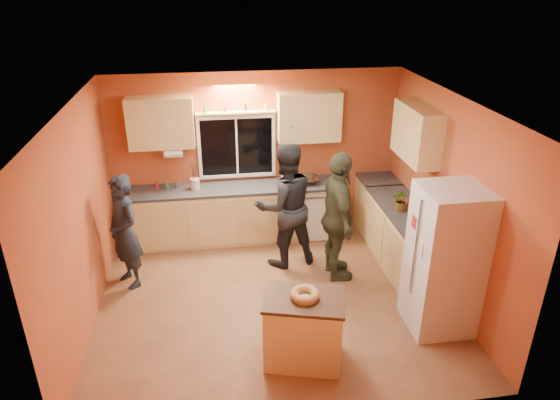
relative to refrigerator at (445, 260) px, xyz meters
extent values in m
plane|color=brown|center=(-1.89, 0.80, -0.90)|extent=(4.50, 4.50, 0.00)
cube|color=#B35C2E|center=(-1.89, 2.80, 0.40)|extent=(4.50, 0.04, 2.60)
cube|color=#B35C2E|center=(-1.89, -1.20, 0.40)|extent=(4.50, 0.04, 2.60)
cube|color=#B35C2E|center=(-4.14, 0.80, 0.40)|extent=(0.04, 4.00, 2.60)
cube|color=#B35C2E|center=(0.36, 0.80, 0.40)|extent=(0.04, 4.00, 2.60)
cube|color=white|center=(-1.89, 0.80, 1.70)|extent=(4.50, 4.00, 0.02)
cube|color=black|center=(-2.19, 2.79, 0.55)|extent=(1.10, 0.02, 0.90)
cube|color=white|center=(-2.19, 2.77, 0.55)|extent=(1.20, 0.04, 1.00)
cube|color=tan|center=(-3.29, 2.64, 1.02)|extent=(0.95, 0.33, 0.75)
cube|color=tan|center=(-1.09, 2.64, 1.02)|extent=(0.95, 0.33, 0.75)
cube|color=tan|center=(0.19, 1.60, 1.02)|extent=(0.33, 1.00, 0.75)
cylinder|color=silver|center=(-3.14, 2.52, 0.58)|extent=(0.27, 0.12, 0.12)
cube|color=tan|center=(-2.24, 2.50, -0.47)|extent=(3.20, 0.60, 0.86)
cube|color=#282B2D|center=(-2.24, 2.50, -0.02)|extent=(3.24, 0.62, 0.04)
cube|color=tan|center=(0.06, 2.50, -0.47)|extent=(0.60, 0.60, 0.86)
cube|color=#282B2D|center=(0.06, 2.50, -0.02)|extent=(0.62, 0.62, 0.04)
cube|color=tan|center=(0.06, 1.30, -0.47)|extent=(0.60, 1.80, 0.86)
cube|color=#282B2D|center=(0.06, 1.30, -0.02)|extent=(0.62, 1.84, 0.04)
cube|color=silver|center=(0.00, 0.00, 0.00)|extent=(0.72, 0.70, 1.80)
cube|color=tan|center=(-1.72, -0.37, -0.50)|extent=(0.93, 0.74, 0.80)
cube|color=#311A10|center=(-1.72, -0.37, -0.09)|extent=(0.98, 0.79, 0.04)
torus|color=tan|center=(-1.72, -0.37, -0.03)|extent=(0.31, 0.31, 0.09)
imported|color=black|center=(-3.79, 1.45, -0.11)|extent=(0.64, 0.69, 1.59)
imported|color=black|center=(-1.60, 1.68, 0.02)|extent=(1.02, 0.88, 1.84)
imported|color=#303320|center=(-0.96, 1.21, 0.02)|extent=(0.45, 1.08, 1.83)
imported|color=#311A10|center=(-1.13, 2.50, 0.05)|extent=(0.38, 0.38, 0.09)
cylinder|color=beige|center=(-2.86, 2.50, 0.09)|extent=(0.14, 0.14, 0.17)
imported|color=gray|center=(-0.01, 1.34, 0.15)|extent=(0.34, 0.32, 0.31)
cube|color=#B21B27|center=(0.10, 1.53, 0.04)|extent=(0.19, 0.16, 0.07)
camera|label=1|loc=(-2.60, -4.59, 3.05)|focal=32.00mm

